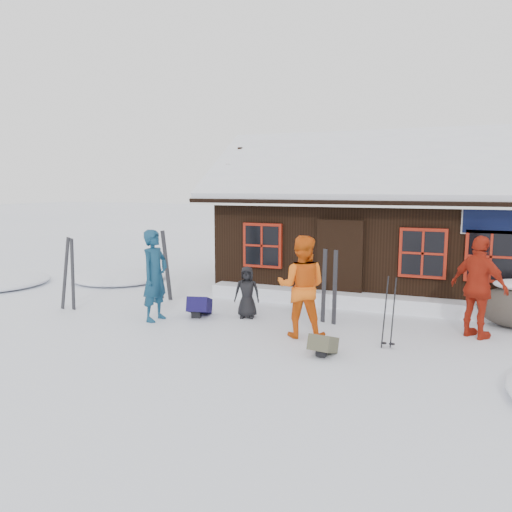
% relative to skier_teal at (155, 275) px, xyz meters
% --- Properties ---
extents(ground, '(120.00, 120.00, 0.00)m').
position_rel_skier_teal_xyz_m(ground, '(2.43, 0.49, -0.98)').
color(ground, white).
rests_on(ground, ground).
extents(mountain_hut, '(8.90, 6.09, 4.42)m').
position_rel_skier_teal_xyz_m(mountain_hut, '(3.93, 5.47, 0.60)').
color(mountain_hut, black).
rests_on(mountain_hut, ground).
extents(snow_drift, '(7.60, 0.60, 0.35)m').
position_rel_skier_teal_xyz_m(snow_drift, '(3.93, 2.74, -0.80)').
color(snow_drift, white).
rests_on(snow_drift, ground).
extents(snow_mounds, '(20.60, 13.20, 0.48)m').
position_rel_skier_teal_xyz_m(snow_mounds, '(4.08, 2.35, -0.98)').
color(snow_mounds, white).
rests_on(snow_mounds, ground).
extents(skier_teal, '(0.52, 0.75, 1.95)m').
position_rel_skier_teal_xyz_m(skier_teal, '(0.00, 0.00, 0.00)').
color(skier_teal, navy).
rests_on(skier_teal, ground).
extents(skier_orange_left, '(1.05, 0.88, 1.95)m').
position_rel_skier_teal_xyz_m(skier_orange_left, '(3.23, 0.05, -0.00)').
color(skier_orange_left, '#E85D10').
rests_on(skier_orange_left, ground).
extents(skier_orange_right, '(1.21, 1.05, 1.95)m').
position_rel_skier_teal_xyz_m(skier_orange_right, '(6.35, 1.20, -0.00)').
color(skier_orange_right, '#A92311').
rests_on(skier_orange_right, ground).
extents(skier_crouched, '(0.63, 0.49, 1.14)m').
position_rel_skier_teal_xyz_m(skier_crouched, '(1.74, 0.91, -0.41)').
color(skier_crouched, black).
rests_on(skier_crouched, ground).
extents(ski_pair_left, '(0.60, 0.23, 1.75)m').
position_rel_skier_teal_xyz_m(ski_pair_left, '(-2.34, 0.02, -0.15)').
color(ski_pair_left, black).
rests_on(ski_pair_left, ground).
extents(ski_pair_mid, '(0.64, 0.18, 1.80)m').
position_rel_skier_teal_xyz_m(ski_pair_mid, '(-0.99, 1.80, -0.12)').
color(ski_pair_mid, black).
rests_on(ski_pair_mid, ground).
extents(ski_pair_right, '(0.37, 0.15, 1.62)m').
position_rel_skier_teal_xyz_m(ski_pair_right, '(3.51, 1.14, -0.22)').
color(ski_pair_right, black).
rests_on(ski_pair_right, ground).
extents(ski_poles, '(0.24, 0.12, 1.33)m').
position_rel_skier_teal_xyz_m(ski_poles, '(4.87, -0.04, -0.35)').
color(ski_poles, black).
rests_on(ski_poles, ground).
extents(backpack_blue, '(0.59, 0.70, 0.33)m').
position_rel_skier_teal_xyz_m(backpack_blue, '(0.72, 0.64, -0.81)').
color(backpack_blue, '#140F41').
rests_on(backpack_blue, ground).
extents(backpack_olive, '(0.44, 0.55, 0.27)m').
position_rel_skier_teal_xyz_m(backpack_olive, '(3.90, -0.85, -0.84)').
color(backpack_olive, '#4B4935').
rests_on(backpack_olive, ground).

